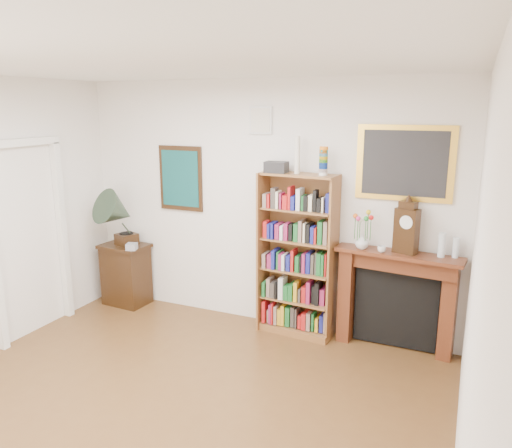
# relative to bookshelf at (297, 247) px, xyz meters

# --- Properties ---
(room) EXTENTS (4.51, 5.01, 2.81)m
(room) POSITION_rel_bookshelf_xyz_m (-0.50, -2.33, 0.39)
(room) COLOR brown
(room) RESTS_ON ground
(door_casing) EXTENTS (0.08, 1.02, 2.17)m
(door_casing) POSITION_rel_bookshelf_xyz_m (-2.70, -1.13, 0.25)
(door_casing) COLOR white
(door_casing) RESTS_ON left_wall
(teal_poster) EXTENTS (0.58, 0.04, 0.78)m
(teal_poster) POSITION_rel_bookshelf_xyz_m (-1.55, 0.15, 0.64)
(teal_poster) COLOR black
(teal_poster) RESTS_ON back_wall
(small_picture) EXTENTS (0.26, 0.04, 0.30)m
(small_picture) POSITION_rel_bookshelf_xyz_m (-0.50, 0.15, 1.34)
(small_picture) COLOR white
(small_picture) RESTS_ON back_wall
(gilt_painting) EXTENTS (0.95, 0.04, 0.75)m
(gilt_painting) POSITION_rel_bookshelf_xyz_m (1.05, 0.15, 0.94)
(gilt_painting) COLOR gold
(gilt_painting) RESTS_ON back_wall
(bookshelf) EXTENTS (0.86, 0.37, 2.08)m
(bookshelf) POSITION_rel_bookshelf_xyz_m (0.00, 0.00, 0.00)
(bookshelf) COLOR brown
(bookshelf) RESTS_ON floor
(side_cabinet) EXTENTS (0.60, 0.46, 0.79)m
(side_cabinet) POSITION_rel_bookshelf_xyz_m (-2.29, -0.06, -0.62)
(side_cabinet) COLOR black
(side_cabinet) RESTS_ON floor
(fireplace) EXTENTS (1.29, 0.43, 1.07)m
(fireplace) POSITION_rel_bookshelf_xyz_m (1.07, 0.07, -0.39)
(fireplace) COLOR #482210
(fireplace) RESTS_ON floor
(gramophone) EXTENTS (0.62, 0.69, 0.75)m
(gramophone) POSITION_rel_bookshelf_xyz_m (-2.27, -0.16, 0.20)
(gramophone) COLOR black
(gramophone) RESTS_ON side_cabinet
(cd_stack) EXTENTS (0.15, 0.15, 0.08)m
(cd_stack) POSITION_rel_bookshelf_xyz_m (-2.06, -0.21, -0.18)
(cd_stack) COLOR #B9BAC7
(cd_stack) RESTS_ON side_cabinet
(mantel_clock) EXTENTS (0.25, 0.19, 0.53)m
(mantel_clock) POSITION_rel_bookshelf_xyz_m (1.13, 0.02, 0.31)
(mantel_clock) COLOR black
(mantel_clock) RESTS_ON fireplace
(flower_vase) EXTENTS (0.17, 0.17, 0.15)m
(flower_vase) POSITION_rel_bookshelf_xyz_m (0.70, 0.01, 0.13)
(flower_vase) COLOR silver
(flower_vase) RESTS_ON fireplace
(teacup) EXTENTS (0.09, 0.09, 0.07)m
(teacup) POSITION_rel_bookshelf_xyz_m (0.91, -0.04, 0.09)
(teacup) COLOR silver
(teacup) RESTS_ON fireplace
(bottle_left) EXTENTS (0.07, 0.07, 0.24)m
(bottle_left) POSITION_rel_bookshelf_xyz_m (1.47, 0.03, 0.18)
(bottle_left) COLOR silver
(bottle_left) RESTS_ON fireplace
(bottle_right) EXTENTS (0.06, 0.06, 0.20)m
(bottle_right) POSITION_rel_bookshelf_xyz_m (1.60, 0.06, 0.16)
(bottle_right) COLOR silver
(bottle_right) RESTS_ON fireplace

